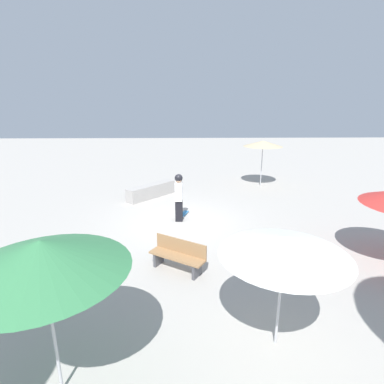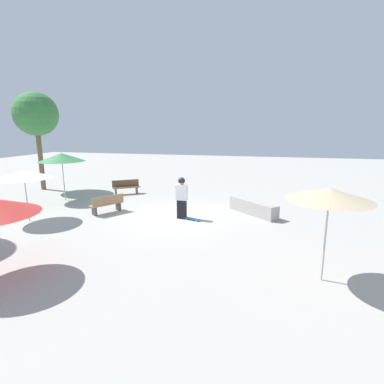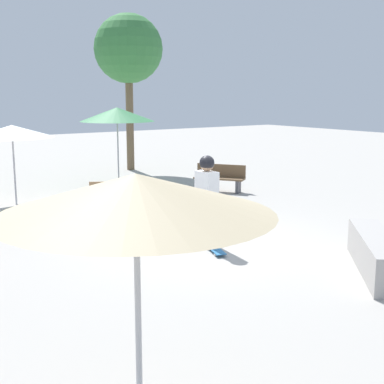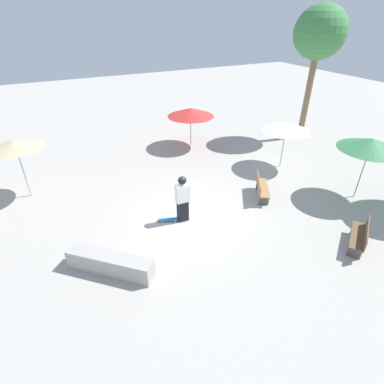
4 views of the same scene
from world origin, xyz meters
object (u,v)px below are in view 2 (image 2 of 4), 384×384
(bench_near, at_px, (126,187))
(palm_tree_center_right, at_px, (36,115))
(concrete_ledge, at_px, (253,207))
(bench_far, at_px, (107,204))
(shade_umbrella_white, at_px, (24,174))
(skater_main, at_px, (182,196))
(skateboard, at_px, (192,219))
(shade_umbrella_tan, at_px, (330,194))
(shade_umbrella_green, at_px, (62,157))

(bench_near, distance_m, palm_tree_center_right, 7.30)
(bench_near, bearing_deg, concrete_ledge, 127.17)
(concrete_ledge, xyz_separation_m, bench_far, (-6.71, -1.44, 0.11))
(concrete_ledge, height_order, palm_tree_center_right, palm_tree_center_right)
(shade_umbrella_white, relative_size, palm_tree_center_right, 0.38)
(skater_main, bearing_deg, palm_tree_center_right, 161.15)
(bench_near, xyz_separation_m, bench_far, (0.96, -3.99, 0.00))
(skateboard, height_order, bench_near, bench_near)
(bench_near, distance_m, bench_far, 4.11)
(shade_umbrella_tan, xyz_separation_m, shade_umbrella_white, (-11.46, 2.51, -0.30))
(skater_main, distance_m, bench_near, 6.11)
(skateboard, relative_size, bench_near, 0.52)
(skater_main, relative_size, bench_far, 1.17)
(skateboard, height_order, concrete_ledge, concrete_ledge)
(skater_main, bearing_deg, bench_far, -177.55)
(bench_near, relative_size, shade_umbrella_green, 0.60)
(shade_umbrella_tan, xyz_separation_m, palm_tree_center_right, (-15.62, 8.43, 2.39))
(bench_far, xyz_separation_m, shade_umbrella_green, (-3.59, 1.78, 1.96))
(skater_main, relative_size, shade_umbrella_green, 0.71)
(shade_umbrella_white, bearing_deg, bench_far, 35.34)
(skateboard, distance_m, bench_near, 6.60)
(skateboard, xyz_separation_m, bench_near, (-5.14, 4.12, 0.37))
(bench_far, relative_size, palm_tree_center_right, 0.26)
(concrete_ledge, height_order, bench_far, bench_far)
(skater_main, distance_m, palm_tree_center_right, 11.85)
(bench_far, xyz_separation_m, shade_umbrella_white, (-2.69, -1.91, 1.61))
(skater_main, bearing_deg, concrete_ledge, 26.59)
(skater_main, height_order, palm_tree_center_right, palm_tree_center_right)
(bench_near, bearing_deg, palm_tree_center_right, -34.69)
(shade_umbrella_green, bearing_deg, skater_main, -13.48)
(skateboard, bearing_deg, concrete_ledge, 51.08)
(concrete_ledge, distance_m, shade_umbrella_green, 10.51)
(shade_umbrella_tan, height_order, palm_tree_center_right, palm_tree_center_right)
(palm_tree_center_right, bearing_deg, concrete_ledge, -10.72)
(bench_near, bearing_deg, skateboard, 106.79)
(bench_near, relative_size, shade_umbrella_tan, 0.63)
(skateboard, bearing_deg, shade_umbrella_tan, -23.89)
(bench_far, bearing_deg, concrete_ledge, -45.68)
(shade_umbrella_tan, relative_size, shade_umbrella_white, 1.09)
(skateboard, relative_size, palm_tree_center_right, 0.13)
(skateboard, distance_m, palm_tree_center_right, 12.68)
(skater_main, relative_size, palm_tree_center_right, 0.30)
(shade_umbrella_tan, distance_m, palm_tree_center_right, 17.91)
(skateboard, distance_m, shade_umbrella_tan, 6.68)
(concrete_ledge, bearing_deg, palm_tree_center_right, 169.28)
(skateboard, height_order, shade_umbrella_green, shade_umbrella_green)
(skater_main, xyz_separation_m, bench_far, (-3.66, -0.04, -0.57))
(concrete_ledge, bearing_deg, bench_near, 161.65)
(concrete_ledge, relative_size, palm_tree_center_right, 0.38)
(shade_umbrella_green, height_order, palm_tree_center_right, palm_tree_center_right)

